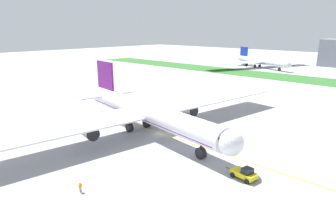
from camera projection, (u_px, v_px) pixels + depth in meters
ground_plane at (160, 134)px, 72.33m from camera, size 600.00×600.00×0.00m
apron_taxi_line at (161, 133)px, 72.75m from camera, size 280.00×0.36×0.01m
grass_median_strip at (312, 80)px, 147.30m from camera, size 320.00×24.00×0.10m
airliner_foreground at (144, 112)px, 71.98m from camera, size 57.41×93.73×15.90m
pushback_tug at (245, 173)px, 50.58m from camera, size 6.21×3.10×2.18m
ground_crew_wingwalker_port at (80, 186)px, 46.44m from camera, size 0.26×0.58×1.64m
parked_airliner_far_left at (260, 61)px, 193.79m from camera, size 47.02×79.08×12.52m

